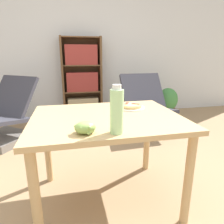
{
  "coord_description": "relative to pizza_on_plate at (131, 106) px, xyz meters",
  "views": [
    {
      "loc": [
        -0.19,
        -1.33,
        1.17
      ],
      "look_at": [
        0.1,
        -0.04,
        0.79
      ],
      "focal_mm": 32.0,
      "sensor_mm": 36.0,
      "label": 1
    }
  ],
  "objects": [
    {
      "name": "potted_plant_floor",
      "position": [
        1.24,
        1.67,
        -0.44
      ],
      "size": [
        0.37,
        0.32,
        0.6
      ],
      "color": "#8E5B42",
      "rests_on": "ground_plane"
    },
    {
      "name": "drink_bottle",
      "position": [
        -0.25,
        -0.52,
        0.12
      ],
      "size": [
        0.08,
        0.08,
        0.28
      ],
      "color": "#B7EAA3",
      "rests_on": "dining_table"
    },
    {
      "name": "pizza_on_plate",
      "position": [
        0.0,
        0.0,
        0.0
      ],
      "size": [
        0.24,
        0.24,
        0.04
      ],
      "color": "white",
      "rests_on": "dining_table"
    },
    {
      "name": "wall_back",
      "position": [
        -0.33,
        2.37,
        0.55
      ],
      "size": [
        8.0,
        0.05,
        2.6
      ],
      "color": "silver",
      "rests_on": "ground_plane"
    },
    {
      "name": "grape_bunch",
      "position": [
        -0.43,
        -0.5,
        0.02
      ],
      "size": [
        0.13,
        0.11,
        0.07
      ],
      "color": "#93BC5B",
      "rests_on": "dining_table"
    },
    {
      "name": "lounge_chair_far",
      "position": [
        0.65,
        1.2,
        -0.46
      ],
      "size": [
        0.7,
        0.79,
        0.88
      ],
      "rotation": [
        0.0,
        0.0,
        0.04
      ],
      "color": "slate",
      "rests_on": "ground_plane"
    },
    {
      "name": "ground_plane",
      "position": [
        -0.33,
        -0.25,
        -0.75
      ],
      "size": [
        14.0,
        14.0,
        0.0
      ],
      "primitive_type": "plane",
      "color": "#9E7F5B"
    },
    {
      "name": "dining_table",
      "position": [
        -0.25,
        -0.18,
        -0.12
      ],
      "size": [
        1.1,
        0.86,
        0.73
      ],
      "color": "tan",
      "rests_on": "ground_plane"
    },
    {
      "name": "lounge_chair_near",
      "position": [
        -1.39,
        1.28,
        -0.46
      ],
      "size": [
        0.94,
        1.01,
        0.88
      ],
      "rotation": [
        0.0,
        0.0,
        -0.65
      ],
      "color": "slate",
      "rests_on": "ground_plane"
    },
    {
      "name": "bookshelf",
      "position": [
        -0.25,
        2.2,
        -0.04
      ],
      "size": [
        0.73,
        0.29,
        1.49
      ],
      "color": "brown",
      "rests_on": "ground_plane"
    }
  ]
}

